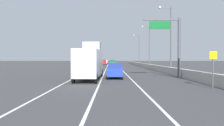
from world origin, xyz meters
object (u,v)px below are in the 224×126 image
object	(u,v)px
lamp_post_right_second	(169,35)
car_green_3	(113,63)
car_blue_1	(115,71)
car_white_5	(106,62)
speed_advisory_sign	(213,67)
car_silver_0	(92,63)
overhead_sign_gantry	(173,40)
lamp_post_right_third	(148,44)
car_red_4	(104,62)
box_truck	(90,62)
car_yellow_2	(95,62)
lamp_post_right_fourth	(138,48)

from	to	relation	value
lamp_post_right_second	car_green_3	world-z (taller)	lamp_post_right_second
car_blue_1	car_white_5	world-z (taller)	car_blue_1
speed_advisory_sign	car_silver_0	size ratio (longest dim) A/B	0.69
overhead_sign_gantry	car_blue_1	distance (m)	8.27
car_silver_0	car_white_5	bearing A→B (deg)	84.06
car_blue_1	car_white_5	distance (m)	72.64
lamp_post_right_third	car_red_4	xyz separation A→B (m)	(-12.28, 30.27, -5.20)
overhead_sign_gantry	car_red_4	xyz separation A→B (m)	(-10.42, 58.10, -3.75)
speed_advisory_sign	lamp_post_right_third	size ratio (longest dim) A/B	0.28
car_green_3	car_red_4	distance (m)	17.84
car_silver_0	car_blue_1	world-z (taller)	car_silver_0
lamp_post_right_third	car_blue_1	xyz separation A→B (m)	(-9.19, -28.50, -5.23)
overhead_sign_gantry	car_silver_0	world-z (taller)	overhead_sign_gantry
box_truck	car_red_4	bearing A→B (deg)	90.14
car_blue_1	box_truck	bearing A→B (deg)	-159.47
car_blue_1	car_yellow_2	world-z (taller)	car_yellow_2
speed_advisory_sign	car_silver_0	bearing A→B (deg)	106.22
car_yellow_2	car_silver_0	bearing A→B (deg)	-89.78
car_silver_0	car_red_4	size ratio (longest dim) A/B	1.01
lamp_post_right_fourth	car_red_4	xyz separation A→B (m)	(-12.35, 9.98, -5.20)
lamp_post_right_fourth	car_red_4	world-z (taller)	lamp_post_right_fourth
overhead_sign_gantry	lamp_post_right_fourth	bearing A→B (deg)	87.70
lamp_post_right_second	car_silver_0	size ratio (longest dim) A/B	2.49
lamp_post_right_third	car_green_3	distance (m)	16.44
overhead_sign_gantry	car_silver_0	bearing A→B (deg)	109.31
car_blue_1	car_red_4	distance (m)	58.85
lamp_post_right_second	lamp_post_right_third	xyz separation A→B (m)	(0.26, 20.29, 0.00)
speed_advisory_sign	car_green_3	world-z (taller)	speed_advisory_sign
box_truck	lamp_post_right_second	bearing A→B (deg)	38.12
speed_advisory_sign	lamp_post_right_third	xyz separation A→B (m)	(1.42, 37.28, 4.41)
lamp_post_right_fourth	car_white_5	bearing A→B (deg)	116.91
speed_advisory_sign	lamp_post_right_second	xyz separation A→B (m)	(1.16, 17.00, 4.41)
car_yellow_2	car_red_4	size ratio (longest dim) A/B	1.11
car_yellow_2	car_white_5	xyz separation A→B (m)	(3.50, 18.61, -0.09)
car_white_5	box_truck	size ratio (longest dim) A/B	0.43
lamp_post_right_fourth	car_blue_1	size ratio (longest dim) A/B	2.66
box_truck	car_green_3	bearing A→B (deg)	85.87
car_green_3	car_silver_0	bearing A→B (deg)	-164.62
speed_advisory_sign	lamp_post_right_second	bearing A→B (deg)	86.09
car_green_3	car_red_4	xyz separation A→B (m)	(-3.21, 17.55, -0.05)
car_red_4	box_truck	world-z (taller)	box_truck
lamp_post_right_second	box_truck	world-z (taller)	lamp_post_right_second
speed_advisory_sign	car_yellow_2	size ratio (longest dim) A/B	0.63
lamp_post_right_third	box_truck	xyz separation A→B (m)	(-12.13, -29.60, -4.11)
car_red_4	car_yellow_2	bearing A→B (deg)	-124.04
box_truck	overhead_sign_gantry	bearing A→B (deg)	9.79
overhead_sign_gantry	car_yellow_2	size ratio (longest dim) A/B	1.57
overhead_sign_gantry	box_truck	world-z (taller)	overhead_sign_gantry
car_silver_0	car_green_3	xyz separation A→B (m)	(6.38, 1.75, 0.03)
lamp_post_right_second	car_blue_1	xyz separation A→B (m)	(-8.93, -8.21, -5.23)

